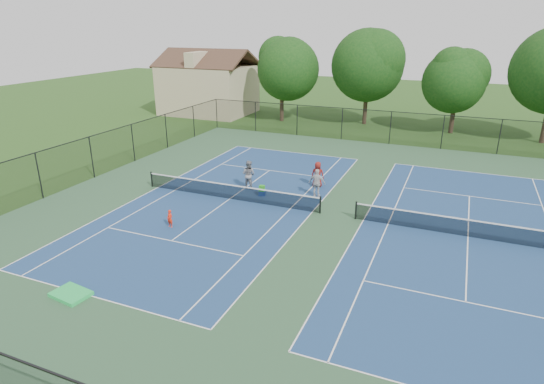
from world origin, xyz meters
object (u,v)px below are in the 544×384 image
at_px(clapboard_house, 208,87).
at_px(ball_hopper, 262,188).
at_px(bystander_a, 317,183).
at_px(tree_back_b, 368,62).
at_px(instructor, 249,175).
at_px(tree_back_a, 282,66).
at_px(tree_back_c, 458,77).
at_px(bystander_c, 318,174).
at_px(child_player, 170,219).
at_px(ball_crate, 262,193).

height_order(clapboard_house, ball_hopper, clapboard_house).
height_order(bystander_a, ball_hopper, bystander_a).
relative_size(tree_back_b, ball_hopper, 26.42).
bearing_deg(instructor, tree_back_a, -67.66).
xyz_separation_m(tree_back_a, tree_back_c, (18.00, 1.00, -0.56)).
relative_size(tree_back_a, instructor, 4.72).
bearing_deg(bystander_a, bystander_c, -74.49).
bearing_deg(child_player, instructor, 89.53).
distance_m(tree_back_b, instructor, 24.54).
bearing_deg(ball_hopper, tree_back_c, 66.33).
bearing_deg(child_player, ball_crate, 76.75).
distance_m(clapboard_house, ball_crate, 29.65).
height_order(tree_back_a, tree_back_c, tree_back_a).
xyz_separation_m(child_player, bystander_c, (5.43, 9.34, 0.38)).
xyz_separation_m(clapboard_house, child_player, (14.98, -29.99, -2.59)).
height_order(child_player, bystander_a, bystander_a).
xyz_separation_m(tree_back_a, ball_hopper, (7.63, -22.65, -5.54)).
distance_m(tree_back_a, bystander_a, 24.61).
height_order(child_player, ball_crate, child_player).
bearing_deg(tree_back_c, ball_crate, -113.67).
relative_size(clapboard_house, ball_hopper, 28.44).
relative_size(clapboard_house, instructor, 5.57).
xyz_separation_m(bystander_c, ball_hopper, (-2.78, -3.01, -0.38)).
relative_size(tree_back_b, clapboard_house, 0.93).
height_order(tree_back_a, clapboard_house, tree_back_a).
xyz_separation_m(tree_back_c, clapboard_house, (-28.00, -0.00, -2.39)).
bearing_deg(ball_hopper, bystander_c, 47.28).
bearing_deg(instructor, tree_back_c, -111.05).
xyz_separation_m(tree_back_a, clapboard_house, (-10.00, 1.00, -2.95)).
bearing_deg(ball_crate, ball_hopper, 0.00).
height_order(clapboard_house, ball_crate, clapboard_house).
relative_size(bystander_c, ball_hopper, 4.62).
xyz_separation_m(tree_back_b, instructor, (-2.75, -23.73, -5.63)).
distance_m(tree_back_c, child_player, 33.07).
distance_m(bystander_c, ball_crate, 4.16).
relative_size(bystander_c, ball_crate, 4.42).
height_order(bystander_c, ball_crate, bystander_c).
bearing_deg(tree_back_a, ball_crate, -71.38).
height_order(tree_back_c, ball_hopper, tree_back_c).
bearing_deg(tree_back_c, bystander_c, -110.19).
relative_size(tree_back_b, ball_crate, 25.25).
bearing_deg(tree_back_a, child_player, -80.26).
height_order(child_player, instructor, instructor).
xyz_separation_m(tree_back_a, instructor, (6.25, -21.73, -5.07)).
bearing_deg(bystander_c, child_player, 53.33).
relative_size(bystander_a, bystander_c, 1.05).
bearing_deg(ball_hopper, tree_back_b, 86.82).
distance_m(tree_back_b, bystander_c, 22.43).
distance_m(instructor, bystander_a, 4.70).
xyz_separation_m(tree_back_a, child_player, (4.98, -28.99, -5.54)).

